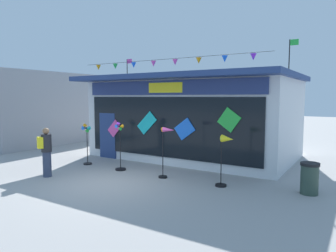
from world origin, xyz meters
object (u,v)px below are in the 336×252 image
Objects in this scene: kite_shop_building at (195,116)px; wind_spinner_far_left at (87,139)px; wind_spinner_center_left at (166,144)px; wind_spinner_center_right at (225,152)px; person_near_camera at (46,151)px; trash_bin at (310,178)px; wind_spinner_left at (120,148)px.

kite_shop_building is 4.94m from wind_spinner_far_left.
wind_spinner_center_left reaches higher than wind_spinner_far_left.
person_near_camera is at bearing -159.53° from wind_spinner_center_right.
kite_shop_building is at bearing -87.53° from person_near_camera.
wind_spinner_center_right is 1.78× the size of trash_bin.
wind_spinner_far_left is 1.05× the size of wind_spinner_center_right.
trash_bin is (4.30, 0.70, -0.71)m from wind_spinner_center_left.
person_near_camera reaches higher than wind_spinner_far_left.
wind_spinner_far_left reaches higher than wind_spinner_center_right.
wind_spinner_center_right is 2.42m from trash_bin.
person_near_camera reaches higher than trash_bin.
person_near_camera is (0.28, -2.10, -0.13)m from wind_spinner_far_left.
wind_spinner_far_left is at bearing 178.95° from wind_spinner_left.
person_near_camera is at bearing -150.83° from wind_spinner_center_left.
wind_spinner_center_left is at bearing -125.85° from person_near_camera.
wind_spinner_far_left is 3.86m from wind_spinner_center_left.
wind_spinner_center_left is 1.03× the size of person_near_camera.
trash_bin is (8.15, 0.60, -0.57)m from wind_spinner_far_left.
wind_spinner_left is at bearing -174.38° from trash_bin.
person_near_camera is at bearing -125.75° from wind_spinner_left.
wind_spinner_center_left is (2.08, -0.07, 0.31)m from wind_spinner_left.
trash_bin is at bearing 5.62° from wind_spinner_left.
wind_spinner_far_left is 0.96× the size of wind_spinner_center_left.
kite_shop_building is 4.95× the size of wind_spinner_left.
wind_spinner_center_left is 4.41m from trash_bin.
wind_spinner_far_left is 0.92× the size of wind_spinner_left.
wind_spinner_center_left is at bearing -1.57° from wind_spinner_far_left.
kite_shop_building is 5.18× the size of wind_spinner_center_left.
wind_spinner_left is at bearing -104.43° from kite_shop_building.
trash_bin is at bearing -32.43° from kite_shop_building.
kite_shop_building is at bearing 75.57° from wind_spinner_left.
wind_spinner_far_left is 8.19m from trash_bin.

